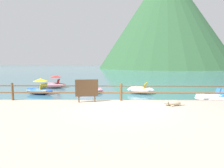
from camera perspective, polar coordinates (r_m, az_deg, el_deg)
The scene contains 11 objects.
ground_plane at distance 48.78m, azimuth 1.35°, elevation 3.72°, with size 200.00×200.00×0.00m, color #3D6B75.
promenade_dock at distance 6.92m, azimuth 3.70°, elevation -12.80°, with size 28.00×8.00×0.40m, color #A39989.
dock_railing at distance 10.38m, azimuth 2.75°, elevation -1.75°, with size 23.92×0.12×0.95m.
sign_board at distance 10.00m, azimuth -7.52°, elevation -1.29°, with size 1.17×0.24×1.19m.
dog_resting at distance 9.68m, azimuth 17.69°, elevation -5.45°, with size 1.08×0.42×0.26m.
pedal_boat_0 at distance 15.59m, azimuth -6.74°, elevation -1.73°, with size 2.28×1.34×0.81m.
pedal_boat_1 at distance 15.83m, azimuth -20.70°, elevation -1.40°, with size 2.39×1.65×1.23m.
pedal_boat_2 at distance 15.33m, azimuth 8.50°, elevation -1.71°, with size 2.42×1.81×0.87m.
pedal_boat_3 at distance 19.21m, azimuth -16.68°, elevation 0.12°, with size 2.24×1.43×1.21m.
pedal_boat_4 at distance 13.70m, azimuth 28.14°, elevation -3.63°, with size 2.64×1.55×0.81m.
cliff_headland at distance 81.29m, azimuth 14.21°, elevation 17.64°, with size 51.28×51.28×38.90m.
Camera 1 is at (-0.33, -8.71, 2.50)m, focal length 30.73 mm.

